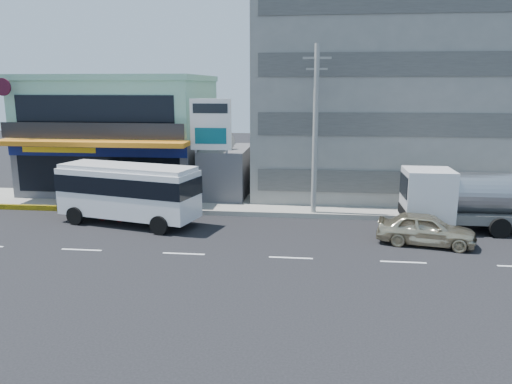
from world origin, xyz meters
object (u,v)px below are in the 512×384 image
at_px(sedan, 426,229).
at_px(tanker_truck, 477,199).
at_px(utility_pole_near, 315,131).
at_px(minibus, 128,189).
at_px(concrete_building, 373,95).
at_px(satellite_dish, 224,149).
at_px(shop_building, 124,136).
at_px(motorcycle_rider, 110,209).
at_px(billboard, 211,130).

bearing_deg(sedan, tanker_truck, -36.84).
distance_m(utility_pole_near, minibus, 11.16).
distance_m(concrete_building, satellite_dish, 11.30).
bearing_deg(satellite_dish, sedan, -35.76).
bearing_deg(shop_building, tanker_truck, -20.43).
xyz_separation_m(shop_building, concrete_building, (18.00, 1.05, 3.00)).
relative_size(utility_pole_near, minibus, 1.19).
relative_size(sedan, motorcycle_rider, 2.14).
relative_size(shop_building, sedan, 2.65).
relative_size(satellite_dish, utility_pole_near, 0.15).
bearing_deg(satellite_dish, shop_building, 159.79).
relative_size(billboard, sedan, 1.48).
distance_m(minibus, motorcycle_rider, 1.83).
xyz_separation_m(concrete_building, tanker_truck, (4.67, -9.50, -5.23)).
xyz_separation_m(sedan, motorcycle_rider, (-17.13, 2.35, -0.08)).
height_order(shop_building, billboard, shop_building).
bearing_deg(minibus, sedan, -7.23).
relative_size(concrete_building, motorcycle_rider, 7.33).
xyz_separation_m(minibus, sedan, (15.86, -2.01, -1.21)).
xyz_separation_m(billboard, utility_pole_near, (6.50, -1.80, 0.22)).
xyz_separation_m(minibus, motorcycle_rider, (-1.27, 0.34, -1.28)).
height_order(satellite_dish, minibus, satellite_dish).
distance_m(minibus, sedan, 16.04).
xyz_separation_m(concrete_building, minibus, (-14.37, -10.27, -5.00)).
relative_size(satellite_dish, billboard, 0.22).
xyz_separation_m(satellite_dish, minibus, (-4.37, -6.27, -1.57)).
bearing_deg(minibus, concrete_building, 35.55).
bearing_deg(shop_building, billboard, -32.32).
bearing_deg(shop_building, sedan, -29.93).
height_order(shop_building, sedan, shop_building).
relative_size(billboard, motorcycle_rider, 3.16).
height_order(sedan, tanker_truck, tanker_truck).
bearing_deg(concrete_building, tanker_truck, -63.83).
bearing_deg(sedan, motorcycle_rider, 94.06).
height_order(billboard, utility_pole_near, utility_pole_near).
distance_m(concrete_building, sedan, 13.84).
distance_m(satellite_dish, billboard, 2.31).
relative_size(sedan, tanker_truck, 0.56).
bearing_deg(utility_pole_near, satellite_dish, 149.04).
height_order(concrete_building, sedan, concrete_building).
bearing_deg(tanker_truck, shop_building, 159.57).
bearing_deg(sedan, concrete_building, 18.83).
distance_m(concrete_building, tanker_truck, 11.80).
bearing_deg(utility_pole_near, billboard, 164.52).
distance_m(sedan, motorcycle_rider, 17.29).
bearing_deg(sedan, utility_pole_near, 61.48).
height_order(shop_building, concrete_building, concrete_building).
xyz_separation_m(shop_building, tanker_truck, (22.67, -8.44, -2.22)).
xyz_separation_m(shop_building, sedan, (19.50, -11.22, -3.20)).
distance_m(billboard, tanker_truck, 15.93).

